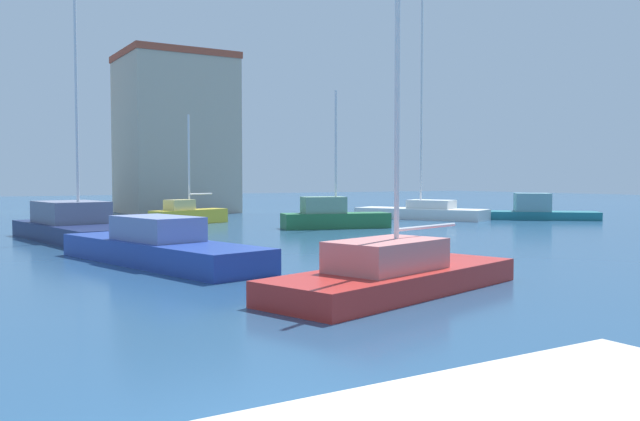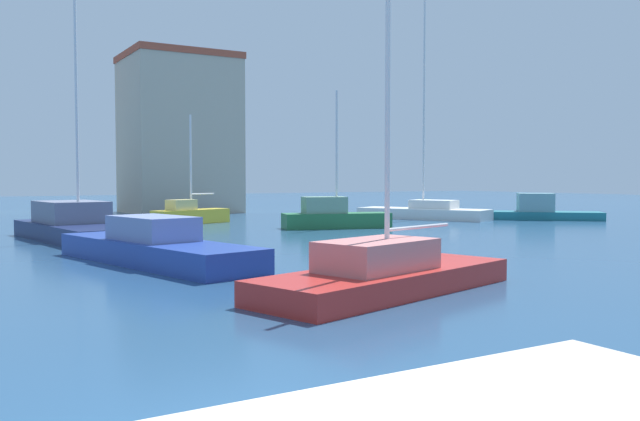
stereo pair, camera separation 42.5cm
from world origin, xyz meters
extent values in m
plane|color=navy|center=(15.00, 20.00, 0.00)|extent=(160.00, 160.00, 0.00)
cube|color=white|center=(24.75, 27.80, 0.34)|extent=(6.08, 8.73, 0.69)
cube|color=silver|center=(25.08, 27.14, 0.97)|extent=(2.75, 3.28, 0.56)
cylinder|color=silver|center=(24.75, 27.80, 7.50)|extent=(0.12, 0.12, 13.62)
cube|color=gold|center=(10.18, 31.06, 0.42)|extent=(5.01, 2.85, 0.83)
cube|color=#DFCD77|center=(9.51, 30.82, 1.13)|extent=(1.81, 1.47, 0.60)
cylinder|color=silver|center=(10.18, 31.06, 3.58)|extent=(0.12, 0.12, 5.49)
cylinder|color=silver|center=(11.00, 31.35, 1.73)|extent=(1.63, 0.65, 0.08)
cube|color=#233D93|center=(3.09, 14.38, 0.36)|extent=(4.17, 9.18, 0.73)
cube|color=#6E7DB1|center=(3.06, 14.50, 1.10)|extent=(2.34, 3.26, 0.74)
cube|color=#1E707A|center=(30.52, 23.63, 0.26)|extent=(7.47, 6.93, 0.52)
cube|color=#6B9CA2|center=(30.52, 23.63, 1.11)|extent=(2.80, 2.77, 1.17)
cube|color=#B22823|center=(6.20, 6.53, 0.28)|extent=(7.57, 4.27, 0.56)
cube|color=#C4716E|center=(5.84, 6.42, 0.90)|extent=(3.12, 2.36, 0.69)
cylinder|color=silver|center=(6.20, 6.53, 4.33)|extent=(0.12, 0.12, 7.56)
cylinder|color=silver|center=(7.44, 6.89, 1.46)|extent=(2.44, 0.79, 0.08)
cube|color=#19234C|center=(2.57, 23.78, 0.36)|extent=(4.23, 9.28, 0.71)
cube|color=slate|center=(2.43, 24.72, 1.18)|extent=(2.89, 3.72, 0.93)
cylinder|color=silver|center=(2.57, 23.78, 5.72)|extent=(0.12, 0.12, 10.00)
cube|color=#28703D|center=(15.70, 23.95, 0.40)|extent=(5.93, 3.15, 0.80)
cube|color=gray|center=(15.06, 24.14, 1.24)|extent=(2.52, 1.91, 0.87)
cylinder|color=silver|center=(15.70, 23.95, 4.04)|extent=(0.12, 0.12, 6.46)
cube|color=#B2A893|center=(13.87, 44.03, 5.82)|extent=(7.91, 7.32, 11.63)
cube|color=#9E4733|center=(13.87, 44.03, 11.88)|extent=(8.06, 7.46, 0.50)
camera|label=1|loc=(-3.30, -5.66, 2.66)|focal=37.27mm
camera|label=2|loc=(-2.93, -5.88, 2.66)|focal=37.27mm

